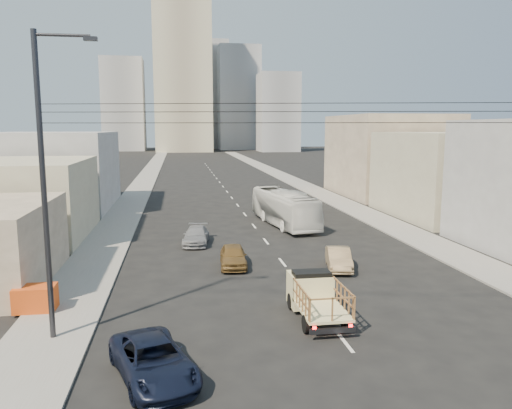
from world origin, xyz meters
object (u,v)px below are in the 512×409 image
object	(u,v)px
streetlamp_left	(46,180)
navy_pickup	(153,360)
sedan_tan	(339,259)
flatbed_pickup	(316,294)
crate_stack	(35,298)
city_bus	(284,208)
sedan_grey	(196,236)
sedan_brown	(233,256)

from	to	relation	value
streetlamp_left	navy_pickup	bearing A→B (deg)	-43.64
sedan_tan	streetlamp_left	size ratio (longest dim) A/B	0.32
flatbed_pickup	sedan_tan	size ratio (longest dim) A/B	1.15
navy_pickup	crate_stack	world-z (taller)	navy_pickup
streetlamp_left	city_bus	bearing A→B (deg)	57.51
sedan_tan	sedan_grey	xyz separation A→B (m)	(-8.25, 7.93, -0.01)
flatbed_pickup	sedan_grey	world-z (taller)	flatbed_pickup
sedan_brown	streetlamp_left	bearing A→B (deg)	-126.89
navy_pickup	streetlamp_left	bearing A→B (deg)	118.03
navy_pickup	sedan_grey	bearing A→B (deg)	65.46
sedan_tan	sedan_grey	size ratio (longest dim) A/B	0.90
sedan_grey	streetlamp_left	xyz separation A→B (m)	(-6.19, -15.98, 5.81)
navy_pickup	city_bus	world-z (taller)	city_bus
navy_pickup	sedan_grey	world-z (taller)	navy_pickup
crate_stack	sedan_grey	bearing A→B (deg)	58.54
navy_pickup	city_bus	bearing A→B (deg)	50.51
sedan_tan	crate_stack	world-z (taller)	sedan_tan
city_bus	streetlamp_left	xyz separation A→B (m)	(-14.08, -22.12, 4.91)
sedan_tan	streetlamp_left	bearing A→B (deg)	-138.89
city_bus	streetlamp_left	size ratio (longest dim) A/B	0.91
flatbed_pickup	crate_stack	size ratio (longest dim) A/B	2.45
flatbed_pickup	sedan_tan	xyz separation A→B (m)	(3.47, 7.37, -0.46)
city_bus	sedan_grey	xyz separation A→B (m)	(-7.90, -6.14, -0.91)
sedan_tan	streetlamp_left	world-z (taller)	streetlamp_left
flatbed_pickup	sedan_brown	bearing A→B (deg)	107.25
crate_stack	flatbed_pickup	bearing A→B (deg)	-11.51
sedan_brown	crate_stack	distance (m)	11.67
streetlamp_left	crate_stack	bearing A→B (deg)	116.39
crate_stack	streetlamp_left	bearing A→B (deg)	-63.61
flatbed_pickup	city_bus	distance (m)	21.67
flatbed_pickup	streetlamp_left	distance (m)	12.22
streetlamp_left	sedan_brown	bearing A→B (deg)	49.27
flatbed_pickup	navy_pickup	xyz separation A→B (m)	(-6.93, -4.52, -0.43)
navy_pickup	sedan_brown	distance (m)	14.02
navy_pickup	city_bus	size ratio (longest dim) A/B	0.44
sedan_grey	streetlamp_left	distance (m)	18.09
city_bus	streetlamp_left	bearing A→B (deg)	-130.67
city_bus	sedan_grey	bearing A→B (deg)	-150.31
flatbed_pickup	navy_pickup	bearing A→B (deg)	-146.88
sedan_tan	flatbed_pickup	bearing A→B (deg)	-103.26
city_bus	sedan_tan	bearing A→B (deg)	-96.73
city_bus	crate_stack	size ratio (longest dim) A/B	6.09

